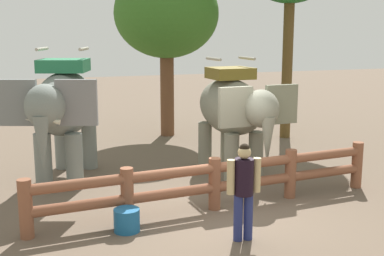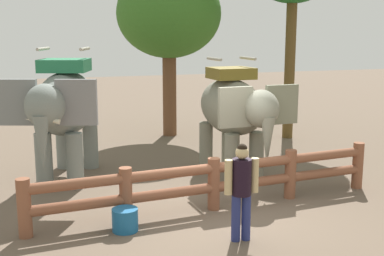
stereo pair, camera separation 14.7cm
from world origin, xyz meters
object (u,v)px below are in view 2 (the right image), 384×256
at_px(elephant_near_left, 64,107).
at_px(tourist_woman_in_black, 241,185).
at_px(feed_bucket, 125,220).
at_px(log_fence, 214,180).
at_px(elephant_center, 234,110).
at_px(tree_back_center, 169,15).

bearing_deg(elephant_near_left, tourist_woman_in_black, -60.83).
bearing_deg(feed_bucket, elephant_near_left, 101.77).
bearing_deg(log_fence, elephant_near_left, 131.46).
height_order(elephant_center, tourist_woman_in_black, elephant_center).
xyz_separation_m(tourist_woman_in_black, feed_bucket, (-1.80, 1.01, -0.77)).
relative_size(log_fence, tourist_woman_in_black, 4.38).
height_order(log_fence, tourist_woman_in_black, tourist_woman_in_black).
height_order(tourist_woman_in_black, feed_bucket, tourist_woman_in_black).
relative_size(log_fence, feed_bucket, 15.92).
bearing_deg(tree_back_center, log_fence, -98.82).
relative_size(elephant_near_left, tree_back_center, 0.68).
xyz_separation_m(log_fence, tree_back_center, (1.12, 7.24, 3.41)).
distance_m(tourist_woman_in_black, tree_back_center, 9.39).
height_order(log_fence, elephant_center, elephant_center).
xyz_separation_m(elephant_near_left, elephant_center, (3.95, -0.84, -0.14)).
bearing_deg(feed_bucket, log_fence, 16.21).
height_order(elephant_near_left, tree_back_center, tree_back_center).
bearing_deg(elephant_near_left, log_fence, -48.54).
distance_m(elephant_near_left, tree_back_center, 6.12).
distance_m(log_fence, tree_back_center, 8.08).
bearing_deg(tree_back_center, feed_bucket, -111.15).
bearing_deg(elephant_near_left, elephant_center, -12.02).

